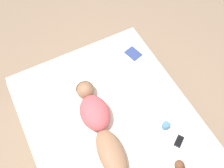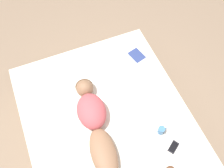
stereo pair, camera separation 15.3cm
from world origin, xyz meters
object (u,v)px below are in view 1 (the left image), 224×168
at_px(person, 98,121).
at_px(cell_phone, 179,141).
at_px(coffee_mug, 166,126).
at_px(open_magazine, 127,59).

bearing_deg(person, cell_phone, -35.11).
xyz_separation_m(person, coffee_mug, (0.66, -0.38, -0.05)).
bearing_deg(cell_phone, coffee_mug, 159.15).
bearing_deg(cell_phone, person, -163.51).
distance_m(person, cell_phone, 0.93).
xyz_separation_m(person, open_magazine, (0.74, 0.66, -0.10)).
relative_size(person, open_magazine, 2.21).
height_order(person, cell_phone, person).
relative_size(coffee_mug, cell_phone, 0.66).
bearing_deg(coffee_mug, open_magazine, 85.27).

